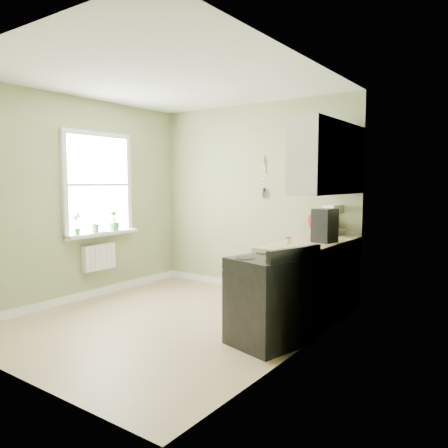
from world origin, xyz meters
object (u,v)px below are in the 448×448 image
Objects in this scene: coffee_maker at (324,226)px; stand_mixer at (335,221)px; kettle at (318,226)px; stove at (269,300)px.

stand_mixer is at bearing 102.22° from coffee_maker.
coffee_maker is (0.38, -0.69, 0.08)m from kettle.
stand_mixer reaches higher than coffee_maker.
stove is at bearing -98.55° from coffee_maker.
stove is 2.59× the size of coffee_maker.
stand_mixer is 0.24m from kettle.
stand_mixer is 1.13× the size of coffee_maker.
stand_mixer is at bearing 5.59° from kettle.
stand_mixer is 2.14× the size of kettle.
stand_mixer reaches higher than kettle.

